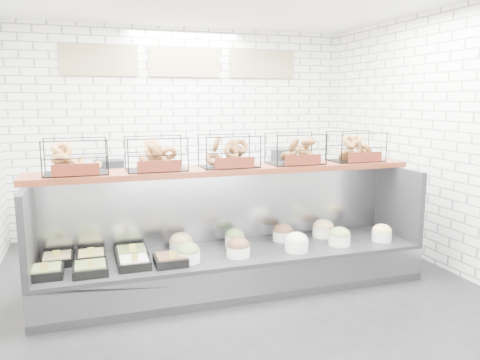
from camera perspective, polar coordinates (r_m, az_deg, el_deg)
name	(u,v)px	position (r m, az deg, el deg)	size (l,w,h in m)	color
ground	(244,298)	(4.84, 0.55, -14.20)	(5.50, 5.50, 0.00)	black
room_shell	(226,91)	(4.99, -1.67, 10.84)	(5.02, 5.51, 3.01)	white
display_case	(233,256)	(5.01, -0.88, -9.26)	(4.00, 0.90, 1.20)	black
bagel_shelf	(229,155)	(4.95, -1.36, 3.03)	(4.10, 0.50, 0.40)	#532011
prep_counter	(192,202)	(6.93, -5.89, -2.73)	(4.00, 0.60, 1.20)	#93969B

